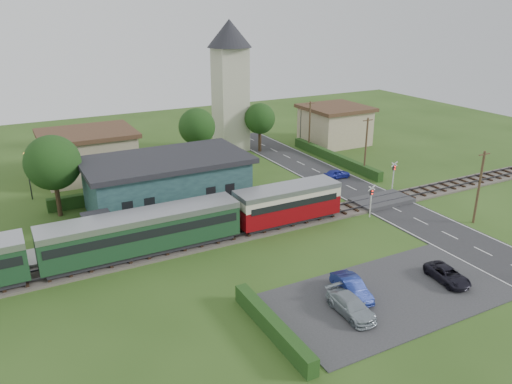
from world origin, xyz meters
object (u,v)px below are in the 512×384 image
church_tower (230,76)px  house_west (89,154)px  car_park_blue (351,287)px  train (103,240)px  crossing_signal_near (371,197)px  car_park_dark (448,275)px  equipment_hut (98,229)px  house_east (335,124)px  car_park_silver (351,306)px  pedestrian_far (142,224)px  car_on_road (337,174)px  station_building (167,183)px  pedestrian_near (265,202)px  crossing_signal_far (394,172)px

church_tower → house_west: size_ratio=1.63×
church_tower → car_park_blue: bearing=-103.0°
train → church_tower: (23.25, 26.00, 8.05)m
crossing_signal_near → car_park_dark: bearing=-103.3°
equipment_hut → house_east: house_east is taller
equipment_hut → car_park_silver: size_ratio=0.61×
house_east → car_park_silver: bearing=-124.8°
car_park_blue → pedestrian_far: size_ratio=2.18×
car_park_dark → house_west: bearing=122.9°
car_on_road → car_park_blue: size_ratio=0.81×
car_park_silver → car_on_road: bearing=57.1°
car_park_blue → pedestrian_far: 19.11m
station_building → pedestrian_near: station_building is taller
crossing_signal_near → car_on_road: crossing_signal_near is taller
church_tower → pedestrian_near: 25.69m
house_east → pedestrian_near: bearing=-139.5°
crossing_signal_far → car_park_dark: size_ratio=0.87×
crossing_signal_far → pedestrian_near: size_ratio=1.99×
house_west → crossing_signal_near: house_west is taller
station_building → crossing_signal_far: size_ratio=4.88×
crossing_signal_far → pedestrian_near: 15.84m
equipment_hut → crossing_signal_near: bearing=-12.9°
church_tower → pedestrian_near: size_ratio=10.71×
car_park_silver → pedestrian_far: pedestrian_far is taller
train → pedestrian_far: (3.97, 3.28, -0.81)m
equipment_hut → car_park_blue: 21.30m
crossing_signal_far → car_park_dark: crossing_signal_far is taller
crossing_signal_near → pedestrian_near: 10.21m
station_building → crossing_signal_far: (23.60, -6.60, -0.55)m
church_tower → car_park_silver: church_tower is taller
station_building → house_east: bearing=23.4°
crossing_signal_far → station_building: bearing=164.4°
train → car_park_blue: bearing=-41.9°
train → car_on_road: size_ratio=13.35×
crossing_signal_near → car_park_blue: bearing=-135.0°
crossing_signal_near → car_park_blue: (-10.39, -10.41, -1.40)m
equipment_hut → crossing_signal_far: crossing_signal_far is taller
church_tower → car_on_road: (5.48, -17.58, -9.62)m
car_park_blue → car_park_dark: (7.52, -1.72, -0.13)m
station_building → church_tower: bearing=48.6°
church_tower → house_east: church_tower is taller
station_building → train: 12.22m
house_east → car_park_silver: house_east is taller
equipment_hut → house_west: 20.05m
car_on_road → car_park_dark: size_ratio=0.86×
train → car_park_dark: train is taller
pedestrian_far → crossing_signal_near: bearing=-111.5°
pedestrian_near → pedestrian_far: pedestrian_far is taller
equipment_hut → car_park_dark: (21.53, -17.74, -1.14)m
car_park_dark → house_east: bearing=72.4°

